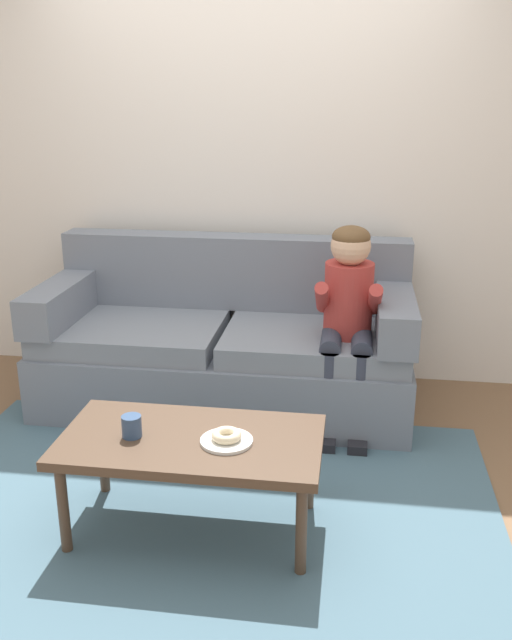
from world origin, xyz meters
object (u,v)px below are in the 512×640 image
(coffee_table, at_px, (191,447))
(donut, at_px, (226,435))
(mug, at_px, (132,426))
(toy_controller, at_px, (83,452))
(couch, at_px, (226,347))
(person_child, at_px, (348,309))

(coffee_table, xyz_separation_m, donut, (0.15, -0.03, 0.08))
(coffee_table, distance_m, mug, 0.25)
(toy_controller, bearing_deg, coffee_table, -56.29)
(couch, distance_m, toy_controller, 1.02)
(donut, distance_m, toy_controller, 1.10)
(couch, relative_size, donut, 17.45)
(couch, distance_m, person_child, 0.79)
(person_child, height_order, mug, person_child)
(coffee_table, relative_size, person_child, 0.96)
(donut, bearing_deg, coffee_table, 170.59)
(couch, relative_size, mug, 23.27)
(coffee_table, height_order, person_child, person_child)
(donut, xyz_separation_m, toy_controller, (-0.85, 0.54, -0.44))
(mug, bearing_deg, couch, 83.83)
(couch, relative_size, coffee_table, 1.98)
(couch, height_order, person_child, person_child)
(person_child, relative_size, mug, 12.24)
(couch, xyz_separation_m, person_child, (0.69, -0.21, 0.33))
(mug, relative_size, toy_controller, 0.40)
(coffee_table, bearing_deg, toy_controller, 143.43)
(couch, bearing_deg, person_child, -16.60)
(donut, bearing_deg, person_child, 67.72)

